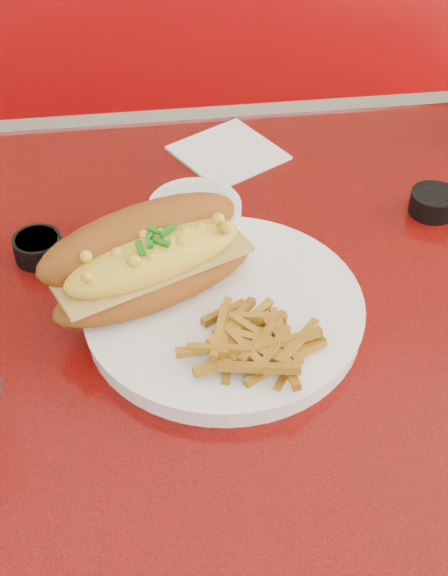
{
  "coord_description": "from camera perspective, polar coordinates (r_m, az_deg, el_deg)",
  "views": [
    {
      "loc": [
        -0.17,
        -0.53,
        1.32
      ],
      "look_at": [
        -0.1,
        0.02,
        0.81
      ],
      "focal_mm": 50.0,
      "sensor_mm": 36.0,
      "label": 1
    }
  ],
  "objects": [
    {
      "name": "diner_table",
      "position": [
        0.9,
        6.33,
        -9.73
      ],
      "size": [
        1.23,
        0.83,
        0.77
      ],
      "color": "red",
      "rests_on": "ground"
    },
    {
      "name": "fork",
      "position": [
        0.75,
        3.5,
        -2.57
      ],
      "size": [
        0.05,
        0.14,
        0.0
      ],
      "rotation": [
        0.0,
        0.0,
        1.85
      ],
      "color": "#B8B8BD",
      "rests_on": "dinner_plate"
    },
    {
      "name": "sauce_cup_left",
      "position": [
        0.86,
        -13.08,
        2.87
      ],
      "size": [
        0.07,
        0.07,
        0.03
      ],
      "rotation": [
        0.0,
        0.0,
        -0.35
      ],
      "color": "black",
      "rests_on": "diner_table"
    },
    {
      "name": "gravy_ramekin",
      "position": [
        0.84,
        -2.06,
        4.62
      ],
      "size": [
        0.13,
        0.13,
        0.05
      ],
      "rotation": [
        0.0,
        0.0,
        -0.4
      ],
      "color": "white",
      "rests_on": "diner_table"
    },
    {
      "name": "fries_pile",
      "position": [
        0.72,
        2.32,
        -3.71
      ],
      "size": [
        0.13,
        0.12,
        0.03
      ],
      "primitive_type": null,
      "rotation": [
        0.0,
        0.0,
        -0.35
      ],
      "color": "#C08520",
      "rests_on": "dinner_plate"
    },
    {
      "name": "booth_bench_far",
      "position": [
        1.7,
        -0.13,
        5.36
      ],
      "size": [
        1.2,
        0.51,
        0.9
      ],
      "color": "#9A0A0C",
      "rests_on": "ground"
    },
    {
      "name": "mac_hoagie",
      "position": [
        0.76,
        -5.35,
        2.11
      ],
      "size": [
        0.23,
        0.18,
        0.09
      ],
      "rotation": [
        0.0,
        0.0,
        0.41
      ],
      "color": "#904C17",
      "rests_on": "dinner_plate"
    },
    {
      "name": "paper_napkin",
      "position": [
        1.0,
        0.28,
        9.59
      ],
      "size": [
        0.15,
        0.15,
        0.0
      ],
      "primitive_type": "cube",
      "rotation": [
        0.0,
        0.0,
        0.52
      ],
      "color": "white",
      "rests_on": "diner_table"
    },
    {
      "name": "dinner_plate",
      "position": [
        0.77,
        0.0,
        -1.59
      ],
      "size": [
        0.35,
        0.35,
        0.02
      ],
      "rotation": [
        0.0,
        0.0,
        -0.36
      ],
      "color": "white",
      "rests_on": "diner_table"
    },
    {
      "name": "sauce_cup_right",
      "position": [
        0.93,
        14.65,
        5.95
      ],
      "size": [
        0.05,
        0.05,
        0.03
      ],
      "rotation": [
        0.0,
        0.0,
        -0.01
      ],
      "color": "black",
      "rests_on": "diner_table"
    }
  ]
}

